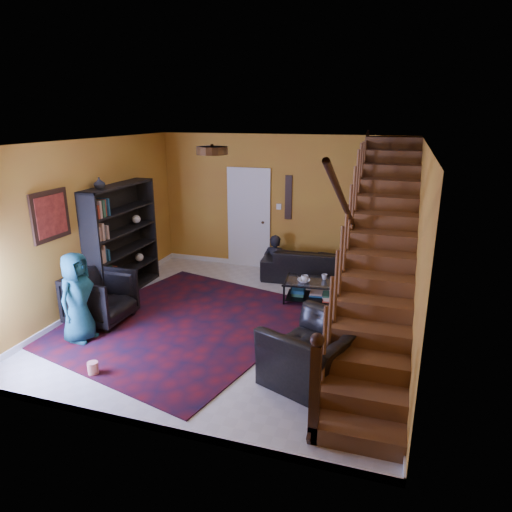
# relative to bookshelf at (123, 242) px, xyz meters

# --- Properties ---
(floor) EXTENTS (5.50, 5.50, 0.00)m
(floor) POSITION_rel_bookshelf_xyz_m (2.40, -0.60, -0.96)
(floor) COLOR beige
(floor) RESTS_ON ground
(room) EXTENTS (5.50, 5.50, 5.50)m
(room) POSITION_rel_bookshelf_xyz_m (1.07, 0.73, -0.91)
(room) COLOR gold
(room) RESTS_ON ground
(staircase) EXTENTS (0.95, 5.02, 3.18)m
(staircase) POSITION_rel_bookshelf_xyz_m (4.53, -0.60, 0.43)
(staircase) COLOR brown
(staircase) RESTS_ON floor
(bookshelf) EXTENTS (0.35, 1.80, 2.00)m
(bookshelf) POSITION_rel_bookshelf_xyz_m (0.00, 0.00, 0.00)
(bookshelf) COLOR black
(bookshelf) RESTS_ON floor
(door) EXTENTS (0.82, 0.05, 2.05)m
(door) POSITION_rel_bookshelf_xyz_m (1.70, 2.12, 0.06)
(door) COLOR silver
(door) RESTS_ON floor
(framed_picture) EXTENTS (0.04, 0.74, 0.74)m
(framed_picture) POSITION_rel_bookshelf_xyz_m (-0.17, -1.50, 0.79)
(framed_picture) COLOR maroon
(framed_picture) RESTS_ON room
(wall_hanging) EXTENTS (0.14, 0.03, 0.90)m
(wall_hanging) POSITION_rel_bookshelf_xyz_m (2.55, 2.13, 0.59)
(wall_hanging) COLOR black
(wall_hanging) RESTS_ON room
(ceiling_fixture) EXTENTS (0.40, 0.40, 0.10)m
(ceiling_fixture) POSITION_rel_bookshelf_xyz_m (2.40, -1.40, 1.78)
(ceiling_fixture) COLOR #3F2814
(ceiling_fixture) RESTS_ON room
(rug) EXTENTS (4.07, 4.40, 0.02)m
(rug) POSITION_rel_bookshelf_xyz_m (1.62, -0.91, -0.96)
(rug) COLOR #4B0D14
(rug) RESTS_ON floor
(sofa) EXTENTS (2.24, 1.01, 0.64)m
(sofa) POSITION_rel_bookshelf_xyz_m (3.29, 1.70, -0.65)
(sofa) COLOR black
(sofa) RESTS_ON floor
(armchair_left) EXTENTS (0.91, 0.88, 0.82)m
(armchair_left) POSITION_rel_bookshelf_xyz_m (0.35, -1.24, -0.56)
(armchair_left) COLOR black
(armchair_left) RESTS_ON floor
(armchair_right) EXTENTS (1.39, 1.47, 0.76)m
(armchair_right) POSITION_rel_bookshelf_xyz_m (3.90, -1.87, -0.58)
(armchair_right) COLOR black
(armchair_right) RESTS_ON floor
(person_adult_a) EXTENTS (0.47, 0.31, 1.29)m
(person_adult_a) POSITION_rel_bookshelf_xyz_m (2.39, 1.75, -0.77)
(person_adult_a) COLOR black
(person_adult_a) RESTS_ON sofa
(person_adult_b) EXTENTS (0.66, 0.54, 1.23)m
(person_adult_b) POSITION_rel_bookshelf_xyz_m (3.90, 1.75, -0.80)
(person_adult_b) COLOR black
(person_adult_b) RESTS_ON sofa
(person_child) EXTENTS (0.47, 0.68, 1.34)m
(person_child) POSITION_rel_bookshelf_xyz_m (0.45, -1.87, -0.29)
(person_child) COLOR #1A5565
(person_child) RESTS_ON armchair_left
(coffee_table) EXTENTS (1.11, 0.72, 0.40)m
(coffee_table) POSITION_rel_bookshelf_xyz_m (3.46, 0.54, -0.74)
(coffee_table) COLOR black
(coffee_table) RESTS_ON floor
(cup_a) EXTENTS (0.14, 0.14, 0.10)m
(cup_a) POSITION_rel_bookshelf_xyz_m (3.28, 0.48, -0.51)
(cup_a) COLOR #999999
(cup_a) RESTS_ON coffee_table
(cup_b) EXTENTS (0.11, 0.11, 0.10)m
(cup_b) POSITION_rel_bookshelf_xyz_m (3.59, 0.66, -0.51)
(cup_b) COLOR #999999
(cup_b) RESTS_ON coffee_table
(bowl) EXTENTS (0.27, 0.27, 0.05)m
(bowl) POSITION_rel_bookshelf_xyz_m (3.27, 0.42, -0.53)
(bowl) COLOR #999999
(bowl) RESTS_ON coffee_table
(vase) EXTENTS (0.18, 0.18, 0.19)m
(vase) POSITION_rel_bookshelf_xyz_m (-0.00, -0.50, 1.13)
(vase) COLOR #999999
(vase) RESTS_ON bookshelf
(popcorn_bucket) EXTENTS (0.15, 0.15, 0.16)m
(popcorn_bucket) POSITION_rel_bookshelf_xyz_m (1.20, -2.62, -0.87)
(popcorn_bucket) COLOR red
(popcorn_bucket) RESTS_ON rug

